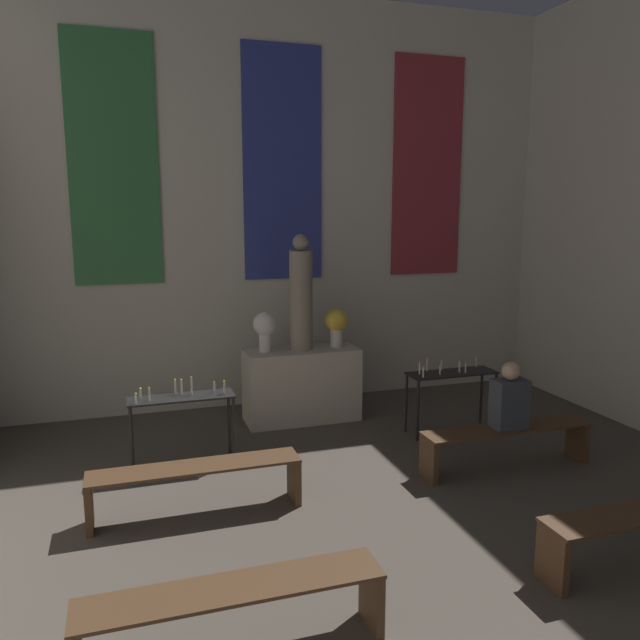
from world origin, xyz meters
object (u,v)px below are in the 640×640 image
(statue, at_px, (301,296))
(flower_vase_left, at_px, (265,327))
(candle_rack_right, at_px, (451,382))
(pew_back_left, at_px, (196,479))
(flower_vase_right, at_px, (336,323))
(pew_third_left, at_px, (234,606))
(pew_back_right, at_px, (507,439))
(altar, at_px, (302,385))
(candle_rack_left, at_px, (182,407))
(person_seated, at_px, (510,399))

(statue, relative_size, flower_vase_left, 2.90)
(candle_rack_right, distance_m, pew_back_left, 3.54)
(pew_back_left, bearing_deg, flower_vase_right, 46.18)
(pew_third_left, relative_size, pew_back_right, 1.00)
(altar, xyz_separation_m, candle_rack_right, (1.65, -1.02, 0.17))
(pew_third_left, xyz_separation_m, pew_back_left, (0.00, 1.95, 0.00))
(candle_rack_left, bearing_deg, candle_rack_right, 0.01)
(pew_third_left, bearing_deg, flower_vase_left, 74.38)
(statue, xyz_separation_m, flower_vase_right, (0.49, -0.00, -0.38))
(statue, distance_m, pew_back_left, 3.08)
(candle_rack_right, distance_m, pew_third_left, 4.58)
(altar, distance_m, flower_vase_left, 0.94)
(flower_vase_right, distance_m, candle_rack_left, 2.46)
(altar, bearing_deg, flower_vase_right, -0.00)
(flower_vase_right, bearing_deg, pew_back_right, -62.34)
(candle_rack_right, bearing_deg, flower_vase_left, 154.43)
(flower_vase_left, xyz_separation_m, pew_third_left, (-1.17, -4.18, -0.95))
(pew_back_left, bearing_deg, candle_rack_right, 20.05)
(altar, distance_m, candle_rack_right, 1.95)
(pew_third_left, bearing_deg, pew_back_right, 30.51)
(statue, relative_size, pew_back_left, 0.78)
(statue, relative_size, flower_vase_right, 2.90)
(candle_rack_right, relative_size, pew_back_left, 0.59)
(altar, xyz_separation_m, candle_rack_left, (-1.66, -1.02, 0.17))
(flower_vase_right, bearing_deg, person_seated, -62.20)
(flower_vase_right, xyz_separation_m, candle_rack_right, (1.17, -1.02, -0.64))
(flower_vase_left, xyz_separation_m, pew_back_left, (-1.17, -2.23, -0.95))
(altar, height_order, pew_back_left, altar)
(altar, height_order, candle_rack_right, altar)
(flower_vase_right, height_order, pew_third_left, flower_vase_right)
(altar, distance_m, candle_rack_left, 1.96)
(pew_back_right, relative_size, person_seated, 2.66)
(candle_rack_left, bearing_deg, altar, 31.70)
(pew_back_left, height_order, pew_back_right, same)
(candle_rack_left, height_order, pew_third_left, candle_rack_left)
(altar, height_order, statue, statue)
(pew_back_right, bearing_deg, statue, 126.57)
(altar, relative_size, candle_rack_left, 1.32)
(pew_back_left, bearing_deg, altar, 53.43)
(flower_vase_left, xyz_separation_m, candle_rack_left, (-1.17, -1.02, -0.63))
(pew_back_right, distance_m, person_seated, 0.44)
(person_seated, bearing_deg, pew_back_right, 180.00)
(flower_vase_left, height_order, candle_rack_right, flower_vase_left)
(flower_vase_right, distance_m, candle_rack_right, 1.68)
(pew_third_left, bearing_deg, statue, 68.41)
(pew_back_right, bearing_deg, pew_third_left, -149.49)
(flower_vase_left, bearing_deg, pew_third_left, -105.62)
(altar, relative_size, person_seated, 2.07)
(pew_third_left, xyz_separation_m, pew_back_right, (3.31, 1.95, 0.00))
(pew_back_left, bearing_deg, flower_vase_left, 62.34)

